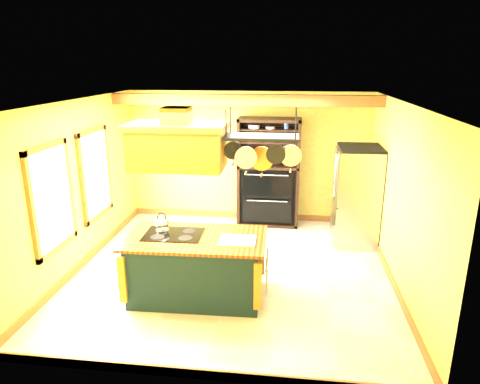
% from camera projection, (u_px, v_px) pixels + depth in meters
% --- Properties ---
extents(floor, '(5.00, 5.00, 0.00)m').
position_uv_depth(floor, '(232.00, 271.00, 6.94)').
color(floor, beige).
rests_on(floor, ground).
extents(ceiling, '(5.00, 5.00, 0.00)m').
position_uv_depth(ceiling, '(231.00, 102.00, 6.16)').
color(ceiling, white).
rests_on(ceiling, wall_back).
extents(wall_back, '(5.00, 0.02, 2.70)m').
position_uv_depth(wall_back, '(248.00, 157.00, 8.93)').
color(wall_back, '#DDC951').
rests_on(wall_back, floor).
extents(wall_front, '(5.00, 0.02, 2.70)m').
position_uv_depth(wall_front, '(196.00, 265.00, 4.18)').
color(wall_front, '#DDC951').
rests_on(wall_front, floor).
extents(wall_left, '(0.02, 5.00, 2.70)m').
position_uv_depth(wall_left, '(77.00, 186.00, 6.84)').
color(wall_left, '#DDC951').
rests_on(wall_left, floor).
extents(wall_right, '(0.02, 5.00, 2.70)m').
position_uv_depth(wall_right, '(400.00, 197.00, 6.26)').
color(wall_right, '#DDC951').
rests_on(wall_right, floor).
extents(ceiling_beam, '(5.00, 0.15, 0.20)m').
position_uv_depth(ceiling_beam, '(244.00, 100.00, 7.81)').
color(ceiling_beam, '#8F5D2C').
rests_on(ceiling_beam, ceiling).
extents(window_near, '(0.06, 1.06, 1.56)m').
position_uv_depth(window_near, '(52.00, 198.00, 6.06)').
color(window_near, '#8F5D2C').
rests_on(window_near, wall_left).
extents(window_far, '(0.06, 1.06, 1.56)m').
position_uv_depth(window_far, '(96.00, 174.00, 7.39)').
color(window_far, '#8F5D2C').
rests_on(window_far, wall_left).
extents(kitchen_island, '(1.98, 1.13, 1.11)m').
position_uv_depth(kitchen_island, '(196.00, 266.00, 6.08)').
color(kitchen_island, '#13292C').
rests_on(kitchen_island, floor).
extents(range_hood, '(1.29, 0.73, 0.80)m').
position_uv_depth(range_hood, '(178.00, 144.00, 5.59)').
color(range_hood, '#BF842F').
rests_on(range_hood, ceiling).
extents(pot_rack, '(1.02, 0.47, 0.82)m').
position_uv_depth(pot_rack, '(262.00, 145.00, 5.47)').
color(pot_rack, black).
rests_on(pot_rack, ceiling).
extents(refrigerator, '(0.77, 0.91, 1.77)m').
position_uv_depth(refrigerator, '(356.00, 198.00, 7.85)').
color(refrigerator, '#9C9EA4').
rests_on(refrigerator, floor).
extents(hutch, '(1.24, 0.57, 2.20)m').
position_uv_depth(hutch, '(268.00, 184.00, 8.79)').
color(hutch, black).
rests_on(hutch, floor).
extents(floor_register, '(0.29, 0.15, 0.01)m').
position_uv_depth(floor_register, '(109.00, 286.00, 6.46)').
color(floor_register, black).
rests_on(floor_register, floor).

